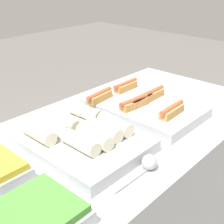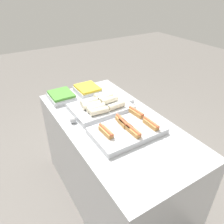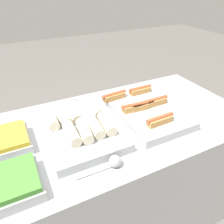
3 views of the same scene
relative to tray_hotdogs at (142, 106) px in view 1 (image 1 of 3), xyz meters
name	(u,v)px [view 1 (image 1 of 3)]	position (x,y,z in m)	size (l,w,h in m)	color
counter	(116,206)	(-0.19, 0.00, -0.50)	(1.60, 0.82, 0.93)	#B7BABF
tray_hotdogs	(142,106)	(0.00, 0.00, 0.00)	(0.38, 0.55, 0.10)	#B7BABF
tray_wraps	(79,137)	(-0.42, 0.00, 0.01)	(0.38, 0.53, 0.11)	#B7BABF
tray_side_front	(31,221)	(-0.80, -0.24, 0.00)	(0.27, 0.23, 0.07)	#B7BABF
serving_spoon_near	(148,164)	(-0.37, -0.31, -0.01)	(0.21, 0.06, 0.06)	#B2B5BA
serving_spoon_far	(44,114)	(-0.37, 0.30, -0.01)	(0.21, 0.06, 0.06)	#B2B5BA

